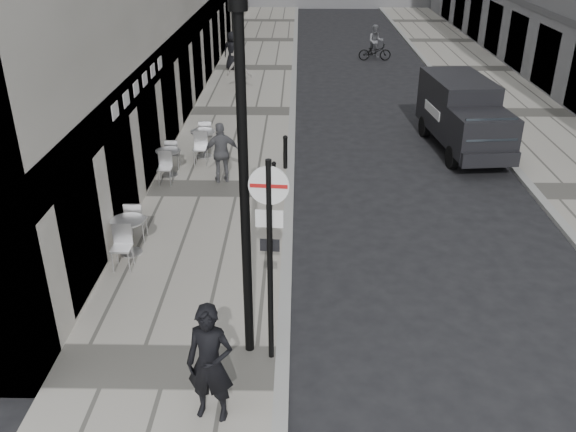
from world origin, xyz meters
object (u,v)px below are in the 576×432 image
lamppost (244,172)px  walking_man (210,364)px  cyclist (375,47)px  sign_post (270,238)px  panel_van (463,112)px

lamppost → walking_man: bearing=-105.4°
walking_man → lamppost: 2.97m
lamppost → cyclist: (4.94, 24.78, -2.84)m
walking_man → lamppost: lamppost is taller
sign_post → panel_van: sign_post is taller
walking_man → sign_post: 2.16m
sign_post → cyclist: size_ratio=1.99×
cyclist → walking_man: bearing=-102.4°
sign_post → walking_man: bearing=-116.0°
walking_man → sign_post: bearing=69.8°
sign_post → cyclist: bearing=84.6°
panel_van → lamppost: bearing=-125.8°
walking_man → panel_van: panel_van is taller
sign_post → lamppost: size_ratio=0.60×
walking_man → sign_post: (0.85, 1.42, 1.39)m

